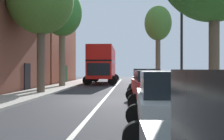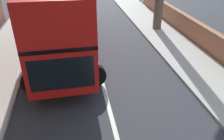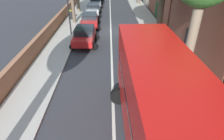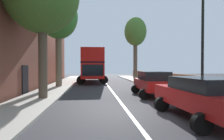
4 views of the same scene
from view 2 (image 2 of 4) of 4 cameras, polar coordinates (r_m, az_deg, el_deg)
The scene contains 1 object.
double_decker_bus at distance 12.23m, azimuth -13.10°, elevation 13.77°, with size 3.72×10.21×4.06m.
Camera 2 is at (-1.09, 4.30, 5.47)m, focal length 36.11 mm.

